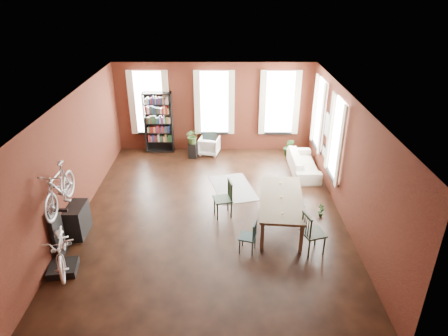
{
  "coord_description": "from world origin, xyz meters",
  "views": [
    {
      "loc": [
        0.37,
        -9.21,
        5.9
      ],
      "look_at": [
        0.35,
        0.6,
        1.11
      ],
      "focal_mm": 32.0,
      "sensor_mm": 36.0,
      "label": 1
    }
  ],
  "objects_px": {
    "dining_chair_d": "(298,202)",
    "bookshelf": "(159,123)",
    "dining_table": "(280,211)",
    "white_armchair": "(209,145)",
    "cream_sofa": "(304,160)",
    "dining_chair_a": "(248,237)",
    "dining_chair_b": "(223,199)",
    "plant_stand": "(193,150)",
    "bicycle_floor": "(58,231)",
    "bike_trainer": "(63,268)",
    "console_table": "(78,220)",
    "dining_chair_c": "(314,233)"
  },
  "relations": [
    {
      "from": "console_table",
      "to": "white_armchair",
      "type": "bearing_deg",
      "value": 58.05
    },
    {
      "from": "white_armchair",
      "to": "console_table",
      "type": "xyz_separation_m",
      "value": [
        -3.09,
        -4.95,
        0.05
      ]
    },
    {
      "from": "dining_chair_d",
      "to": "bookshelf",
      "type": "height_order",
      "value": "bookshelf"
    },
    {
      "from": "white_armchair",
      "to": "bike_trainer",
      "type": "bearing_deg",
      "value": 76.86
    },
    {
      "from": "plant_stand",
      "to": "bicycle_floor",
      "type": "bearing_deg",
      "value": -111.5
    },
    {
      "from": "dining_table",
      "to": "bookshelf",
      "type": "relative_size",
      "value": 1.07
    },
    {
      "from": "white_armchair",
      "to": "bike_trainer",
      "type": "xyz_separation_m",
      "value": [
        -2.98,
        -6.38,
        -0.26
      ]
    },
    {
      "from": "dining_chair_a",
      "to": "plant_stand",
      "type": "distance_m",
      "value": 5.57
    },
    {
      "from": "dining_chair_a",
      "to": "cream_sofa",
      "type": "relative_size",
      "value": 0.39
    },
    {
      "from": "bookshelf",
      "to": "bicycle_floor",
      "type": "bearing_deg",
      "value": -99.77
    },
    {
      "from": "dining_table",
      "to": "dining_chair_b",
      "type": "bearing_deg",
      "value": 168.54
    },
    {
      "from": "dining_chair_a",
      "to": "cream_sofa",
      "type": "height_order",
      "value": "cream_sofa"
    },
    {
      "from": "bike_trainer",
      "to": "dining_chair_b",
      "type": "bearing_deg",
      "value": 33.16
    },
    {
      "from": "dining_table",
      "to": "dining_chair_a",
      "type": "height_order",
      "value": "dining_chair_a"
    },
    {
      "from": "plant_stand",
      "to": "dining_table",
      "type": "bearing_deg",
      "value": -58.67
    },
    {
      "from": "dining_table",
      "to": "dining_chair_c",
      "type": "relative_size",
      "value": 2.28
    },
    {
      "from": "dining_chair_b",
      "to": "plant_stand",
      "type": "bearing_deg",
      "value": -177.21
    },
    {
      "from": "dining_chair_a",
      "to": "console_table",
      "type": "xyz_separation_m",
      "value": [
        -4.18,
        0.69,
        -0.01
      ]
    },
    {
      "from": "dining_chair_c",
      "to": "plant_stand",
      "type": "xyz_separation_m",
      "value": [
        -3.19,
        5.32,
        -0.24
      ]
    },
    {
      "from": "dining_table",
      "to": "white_armchair",
      "type": "height_order",
      "value": "dining_table"
    },
    {
      "from": "cream_sofa",
      "to": "console_table",
      "type": "xyz_separation_m",
      "value": [
        -6.23,
        -3.5,
        -0.01
      ]
    },
    {
      "from": "dining_chair_c",
      "to": "cream_sofa",
      "type": "height_order",
      "value": "dining_chair_c"
    },
    {
      "from": "bookshelf",
      "to": "bicycle_floor",
      "type": "xyz_separation_m",
      "value": [
        -1.13,
        -6.58,
        -0.05
      ]
    },
    {
      "from": "dining_table",
      "to": "bicycle_floor",
      "type": "bearing_deg",
      "value": -154.69
    },
    {
      "from": "dining_table",
      "to": "bike_trainer",
      "type": "relative_size",
      "value": 4.01
    },
    {
      "from": "dining_chair_a",
      "to": "dining_chair_b",
      "type": "xyz_separation_m",
      "value": [
        -0.58,
        1.55,
        0.1
      ]
    },
    {
      "from": "bike_trainer",
      "to": "dining_chair_c",
      "type": "bearing_deg",
      "value": 7.36
    },
    {
      "from": "bike_trainer",
      "to": "plant_stand",
      "type": "distance_m",
      "value": 6.51
    },
    {
      "from": "dining_table",
      "to": "plant_stand",
      "type": "bearing_deg",
      "value": 126.66
    },
    {
      "from": "dining_chair_d",
      "to": "dining_table",
      "type": "bearing_deg",
      "value": 141.36
    },
    {
      "from": "white_armchair",
      "to": "plant_stand",
      "type": "height_order",
      "value": "white_armchair"
    },
    {
      "from": "dining_chair_d",
      "to": "console_table",
      "type": "bearing_deg",
      "value": 109.04
    },
    {
      "from": "dining_chair_a",
      "to": "dining_chair_b",
      "type": "height_order",
      "value": "dining_chair_b"
    },
    {
      "from": "white_armchair",
      "to": "cream_sofa",
      "type": "relative_size",
      "value": 0.33
    },
    {
      "from": "dining_chair_b",
      "to": "console_table",
      "type": "bearing_deg",
      "value": -89.89
    },
    {
      "from": "console_table",
      "to": "dining_table",
      "type": "bearing_deg",
      "value": 4.6
    },
    {
      "from": "bike_trainer",
      "to": "bicycle_floor",
      "type": "relative_size",
      "value": 0.34
    },
    {
      "from": "dining_chair_a",
      "to": "white_armchair",
      "type": "height_order",
      "value": "dining_chair_a"
    },
    {
      "from": "dining_table",
      "to": "dining_chair_d",
      "type": "xyz_separation_m",
      "value": [
        0.53,
        0.46,
        -0.01
      ]
    },
    {
      "from": "dining_chair_b",
      "to": "plant_stand",
      "type": "distance_m",
      "value": 3.92
    },
    {
      "from": "console_table",
      "to": "bicycle_floor",
      "type": "bearing_deg",
      "value": -83.99
    },
    {
      "from": "bike_trainer",
      "to": "plant_stand",
      "type": "relative_size",
      "value": 1.06
    },
    {
      "from": "dining_table",
      "to": "bicycle_floor",
      "type": "height_order",
      "value": "bicycle_floor"
    },
    {
      "from": "dining_chair_b",
      "to": "cream_sofa",
      "type": "bearing_deg",
      "value": 121.85
    },
    {
      "from": "bicycle_floor",
      "to": "bookshelf",
      "type": "bearing_deg",
      "value": 60.07
    },
    {
      "from": "dining_chair_a",
      "to": "bicycle_floor",
      "type": "height_order",
      "value": "bicycle_floor"
    },
    {
      "from": "dining_table",
      "to": "cream_sofa",
      "type": "bearing_deg",
      "value": 74.84
    },
    {
      "from": "console_table",
      "to": "bicycle_floor",
      "type": "height_order",
      "value": "bicycle_floor"
    },
    {
      "from": "dining_chair_d",
      "to": "bookshelf",
      "type": "relative_size",
      "value": 0.36
    },
    {
      "from": "dining_chair_b",
      "to": "plant_stand",
      "type": "relative_size",
      "value": 1.81
    }
  ]
}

